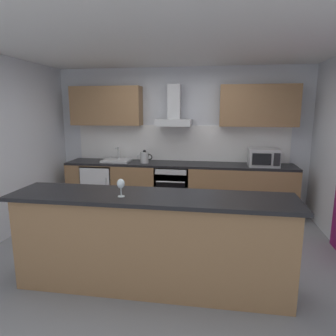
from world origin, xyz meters
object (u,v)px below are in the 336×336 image
Objects in this scene: microwave at (264,158)px; range_hood at (174,113)px; sink at (117,160)px; refrigerator at (101,186)px; wine_glass at (121,184)px; kettle at (145,157)px; oven at (173,187)px.

range_hood is (-1.55, 0.16, 0.74)m from microwave.
refrigerator is at bearing -177.56° from sink.
refrigerator is 4.78× the size of wine_glass.
sink reaches higher than kettle.
wine_glass is at bearing -81.92° from kettle.
microwave is at bearing -1.03° from oven.
microwave reaches higher than sink.
oven is 0.75m from kettle.
microwave reaches higher than oven.
oven is 1.33m from range_hood.
range_hood is at bearing 86.47° from wine_glass.
refrigerator is 1.70× the size of microwave.
kettle is at bearing -176.23° from oven.
sink is at bearing 109.54° from wine_glass.
microwave is at bearing 55.18° from wine_glass.
wine_glass is at bearing -93.53° from range_hood.
sink is at bearing 179.40° from oven.
oven is at bearing -0.60° from sink.
range_hood is at bearing 174.21° from microwave.
kettle is at bearing -4.74° from sink.
range_hood is at bearing 5.50° from refrigerator.
microwave is (2.92, -0.03, 0.62)m from refrigerator.
sink is (-2.60, 0.04, -0.12)m from microwave.
refrigerator is at bearing 177.94° from kettle.
kettle is 0.40× the size of range_hood.
wine_glass is at bearing -70.46° from sink.
microwave is 1.73× the size of kettle.
refrigerator is 0.60m from sink.
oven is 1.66m from microwave.
microwave is at bearing -5.79° from range_hood.
refrigerator is at bearing 179.51° from microwave.
range_hood is at bearing 17.72° from kettle.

